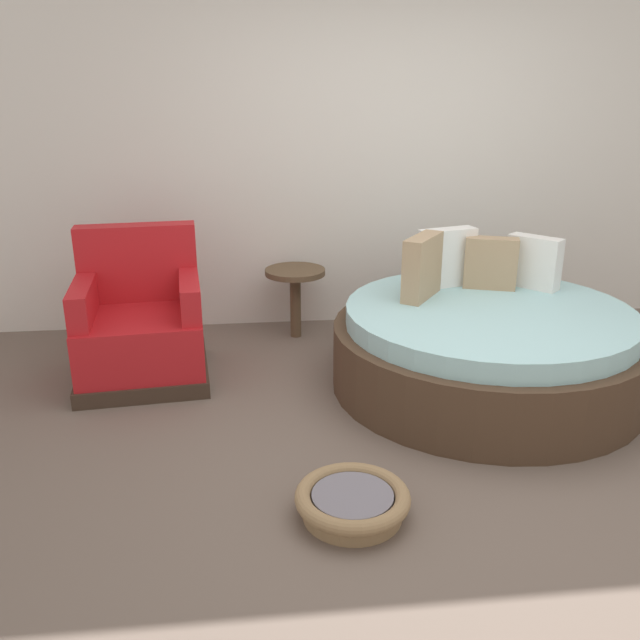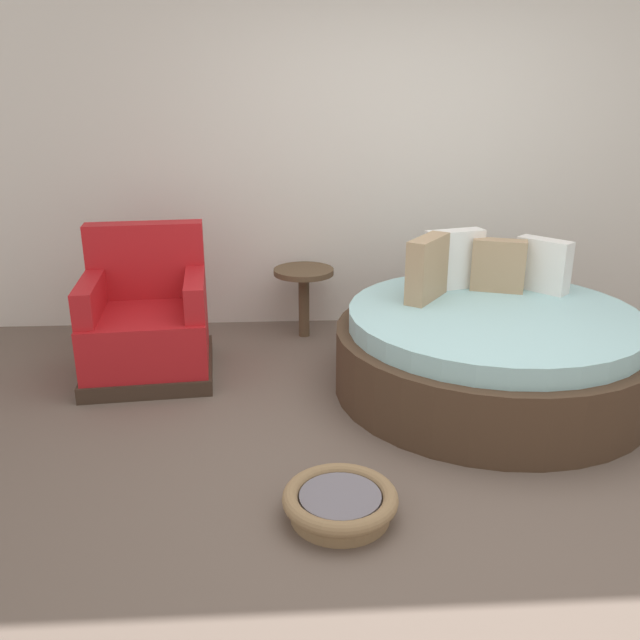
{
  "view_description": "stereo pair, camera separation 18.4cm",
  "coord_description": "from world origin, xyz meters",
  "px_view_note": "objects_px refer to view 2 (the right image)",
  "views": [
    {
      "loc": [
        -1.01,
        -2.95,
        1.8
      ],
      "look_at": [
        -0.62,
        0.55,
        0.55
      ],
      "focal_mm": 37.56,
      "sensor_mm": 36.0,
      "label": 1
    },
    {
      "loc": [
        -0.83,
        -2.97,
        1.8
      ],
      "look_at": [
        -0.62,
        0.55,
        0.55
      ],
      "focal_mm": 37.56,
      "sensor_mm": 36.0,
      "label": 2
    }
  ],
  "objects_px": {
    "round_daybed": "(490,349)",
    "red_armchair": "(147,324)",
    "pet_basket": "(340,502)",
    "side_table": "(304,281)"
  },
  "relations": [
    {
      "from": "round_daybed",
      "to": "red_armchair",
      "type": "distance_m",
      "value": 2.17
    },
    {
      "from": "pet_basket",
      "to": "side_table",
      "type": "xyz_separation_m",
      "value": [
        -0.08,
        2.25,
        0.35
      ]
    },
    {
      "from": "red_armchair",
      "to": "pet_basket",
      "type": "distance_m",
      "value": 2.0
    },
    {
      "from": "round_daybed",
      "to": "pet_basket",
      "type": "bearing_deg",
      "value": -129.43
    },
    {
      "from": "round_daybed",
      "to": "red_armchair",
      "type": "height_order",
      "value": "red_armchair"
    },
    {
      "from": "round_daybed",
      "to": "side_table",
      "type": "height_order",
      "value": "round_daybed"
    },
    {
      "from": "round_daybed",
      "to": "pet_basket",
      "type": "relative_size",
      "value": 3.7
    },
    {
      "from": "red_armchair",
      "to": "side_table",
      "type": "distance_m",
      "value": 1.2
    },
    {
      "from": "round_daybed",
      "to": "side_table",
      "type": "distance_m",
      "value": 1.5
    },
    {
      "from": "red_armchair",
      "to": "pet_basket",
      "type": "height_order",
      "value": "red_armchair"
    }
  ]
}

